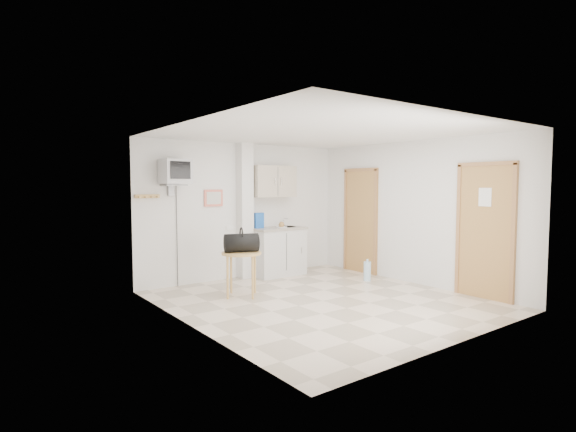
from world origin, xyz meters
TOP-DOWN VIEW (x-y plane):
  - ground at (0.00, 0.00)m, footprint 4.50×4.50m
  - room_envelope at (0.24, 0.09)m, footprint 4.24×4.54m
  - kitchenette at (0.57, 2.00)m, footprint 1.03×0.58m
  - crt_television at (-1.45, 2.02)m, footprint 0.44×0.45m
  - round_table at (-0.83, 0.98)m, footprint 0.62×0.62m
  - duffel_bag at (-0.81, 1.01)m, footprint 0.59×0.44m
  - water_bottle at (1.58, 0.58)m, footprint 0.13×0.13m

SIDE VIEW (x-z plane):
  - ground at x=0.00m, z-range 0.00..0.00m
  - water_bottle at x=1.58m, z-range -0.02..0.37m
  - round_table at x=-0.83m, z-range 0.25..0.94m
  - kitchenette at x=0.57m, z-range -0.25..1.85m
  - duffel_bag at x=-0.81m, z-range 0.64..1.03m
  - room_envelope at x=0.24m, z-range 0.26..2.81m
  - crt_television at x=-1.45m, z-range 0.86..3.01m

